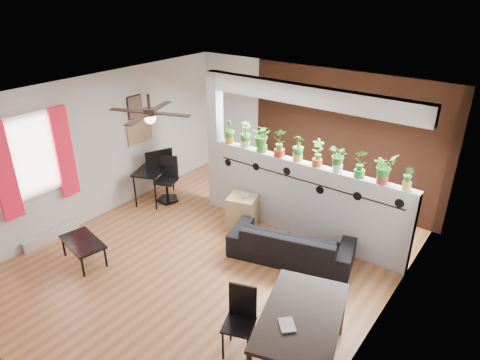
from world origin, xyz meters
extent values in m
cube|color=#955830|center=(0.00, 0.00, -0.05)|extent=(6.30, 7.10, 0.10)
cube|color=#B7B7BA|center=(0.00, 3.02, 1.30)|extent=(6.30, 0.04, 2.90)
cube|color=#B7B7BA|center=(0.00, -3.02, 1.30)|extent=(6.30, 0.04, 2.90)
cube|color=#B7B7BA|center=(-2.62, 0.00, 1.30)|extent=(0.04, 7.10, 2.90)
cube|color=#B7B7BA|center=(2.62, 0.00, 1.30)|extent=(0.04, 7.10, 2.90)
cube|color=white|center=(0.00, 0.00, 2.65)|extent=(6.30, 7.10, 0.10)
cube|color=#BCBCC1|center=(0.80, 1.50, 0.68)|extent=(3.60, 0.18, 1.35)
cube|color=white|center=(0.80, 1.50, 2.45)|extent=(3.60, 0.18, 0.30)
cube|color=#BCBCC1|center=(-1.11, 1.50, 1.30)|extent=(0.22, 0.20, 2.60)
cube|color=#AD5532|center=(0.80, 2.97, 1.30)|extent=(3.90, 0.05, 2.60)
cube|color=black|center=(0.80, 1.40, 1.08)|extent=(3.31, 0.01, 0.02)
cylinder|color=black|center=(-0.75, 1.40, 1.00)|extent=(0.14, 0.01, 0.14)
cylinder|color=black|center=(-0.13, 1.40, 1.08)|extent=(0.14, 0.01, 0.14)
cylinder|color=black|center=(0.49, 1.40, 1.16)|extent=(0.14, 0.01, 0.14)
cylinder|color=black|center=(1.11, 1.40, 1.00)|extent=(0.14, 0.01, 0.14)
cylinder|color=black|center=(1.73, 1.40, 1.08)|extent=(0.14, 0.01, 0.14)
cylinder|color=black|center=(2.35, 1.40, 1.16)|extent=(0.14, 0.01, 0.14)
cube|color=white|center=(-2.58, -1.20, 1.55)|extent=(0.02, 0.95, 1.25)
cube|color=white|center=(-2.57, -1.20, 1.55)|extent=(0.04, 1.05, 1.35)
cube|color=red|center=(-2.53, -1.70, 1.45)|extent=(0.06, 0.30, 1.55)
cube|color=red|center=(-2.53, -0.70, 1.45)|extent=(0.06, 0.30, 1.55)
cube|color=silver|center=(-2.54, -1.20, 0.09)|extent=(0.08, 1.00, 0.18)
cube|color=olive|center=(-2.58, 0.95, 1.35)|extent=(0.03, 0.60, 0.45)
cube|color=#8C7259|center=(-2.58, 0.90, 1.85)|extent=(0.03, 0.30, 0.40)
cube|color=black|center=(-2.58, 0.90, 1.85)|extent=(0.02, 0.34, 0.44)
cylinder|color=black|center=(-0.80, -0.30, 2.50)|extent=(0.04, 0.04, 0.20)
cylinder|color=black|center=(-0.80, -0.30, 2.35)|extent=(0.18, 0.18, 0.10)
sphere|color=white|center=(-0.80, -0.30, 2.26)|extent=(0.17, 0.17, 0.17)
cube|color=black|center=(-0.48, -0.18, 2.34)|extent=(0.55, 0.29, 0.01)
cube|color=black|center=(-0.92, 0.02, 2.34)|extent=(0.29, 0.55, 0.01)
cube|color=black|center=(-1.12, -0.42, 2.34)|extent=(0.55, 0.29, 0.01)
cube|color=black|center=(-0.68, -0.62, 2.34)|extent=(0.29, 0.55, 0.01)
cylinder|color=orange|center=(-0.78, 1.50, 1.41)|extent=(0.16, 0.16, 0.12)
imported|color=#20621C|center=(-0.78, 1.50, 1.62)|extent=(0.26, 0.23, 0.34)
cylinder|color=white|center=(-0.43, 1.50, 1.41)|extent=(0.16, 0.16, 0.12)
imported|color=#20621C|center=(-0.43, 1.50, 1.63)|extent=(0.27, 0.29, 0.35)
cylinder|color=#36832F|center=(-0.08, 1.50, 1.41)|extent=(0.18, 0.18, 0.12)
imported|color=#20621C|center=(-0.08, 1.50, 1.64)|extent=(0.29, 0.25, 0.39)
cylinder|color=#AF341C|center=(0.27, 1.50, 1.41)|extent=(0.18, 0.18, 0.12)
imported|color=#20621C|center=(0.27, 1.50, 1.64)|extent=(0.33, 0.32, 0.39)
cylinder|color=#D1C549|center=(0.62, 1.50, 1.41)|extent=(0.16, 0.16, 0.12)
imported|color=#20621C|center=(0.62, 1.50, 1.62)|extent=(0.25, 0.21, 0.34)
cylinder|color=#E4541A|center=(0.98, 1.50, 1.41)|extent=(0.16, 0.16, 0.12)
imported|color=#20621C|center=(0.98, 1.50, 1.62)|extent=(0.29, 0.28, 0.35)
cylinder|color=white|center=(1.33, 1.50, 1.41)|extent=(0.15, 0.15, 0.12)
imported|color=#20621C|center=(1.33, 1.50, 1.62)|extent=(0.28, 0.27, 0.33)
cylinder|color=#338C33|center=(1.68, 1.50, 1.41)|extent=(0.16, 0.16, 0.12)
imported|color=#20621C|center=(1.68, 1.50, 1.62)|extent=(0.29, 0.28, 0.34)
cylinder|color=red|center=(2.03, 1.50, 1.41)|extent=(0.17, 0.17, 0.12)
imported|color=#20621C|center=(2.03, 1.50, 1.63)|extent=(0.26, 0.29, 0.36)
cylinder|color=gold|center=(2.38, 1.50, 1.41)|extent=(0.12, 0.12, 0.12)
imported|color=#20621C|center=(2.38, 1.50, 1.58)|extent=(0.22, 0.21, 0.26)
imported|color=black|center=(0.99, 0.79, 0.27)|extent=(1.96, 1.18, 0.54)
cube|color=tan|center=(-0.20, 1.11, 0.29)|extent=(0.58, 0.55, 0.59)
imported|color=gray|center=(-0.15, 1.11, 0.64)|extent=(0.15, 0.15, 0.10)
cube|color=black|center=(-2.25, 0.92, 0.67)|extent=(0.83, 1.08, 0.04)
cylinder|color=black|center=(-2.27, 0.44, 0.33)|extent=(0.03, 0.03, 0.66)
cylinder|color=black|center=(-1.89, 0.60, 0.33)|extent=(0.03, 0.03, 0.66)
cylinder|color=black|center=(-2.61, 1.25, 0.33)|extent=(0.03, 0.03, 0.66)
cylinder|color=black|center=(-2.23, 1.41, 0.33)|extent=(0.03, 0.03, 0.66)
imported|color=black|center=(-2.25, 1.07, 0.78)|extent=(0.31, 0.16, 0.18)
cylinder|color=black|center=(-1.97, 0.99, 0.04)|extent=(0.47, 0.47, 0.04)
cylinder|color=black|center=(-1.97, 0.99, 0.23)|extent=(0.05, 0.05, 0.39)
cube|color=black|center=(-1.97, 0.99, 0.45)|extent=(0.48, 0.48, 0.06)
cube|color=black|center=(-2.03, 1.15, 0.70)|extent=(0.36, 0.17, 0.43)
cube|color=black|center=(2.13, -0.97, 0.73)|extent=(1.19, 1.56, 0.05)
cylinder|color=black|center=(1.58, -0.45, 0.35)|extent=(0.06, 0.06, 0.71)
cylinder|color=black|center=(2.31, -0.24, 0.35)|extent=(0.06, 0.06, 0.71)
imported|color=gray|center=(2.03, -1.27, 0.77)|extent=(0.26, 0.26, 0.02)
cube|color=black|center=(1.47, -1.23, 0.42)|extent=(0.46, 0.46, 0.03)
cube|color=black|center=(1.41, -1.08, 0.65)|extent=(0.33, 0.14, 0.45)
cube|color=black|center=(1.38, -1.42, 0.21)|extent=(0.03, 0.03, 0.42)
cube|color=black|center=(1.66, -1.32, 0.21)|extent=(0.03, 0.03, 0.42)
cube|color=black|center=(1.28, -1.14, 0.43)|extent=(0.03, 0.03, 0.86)
cube|color=black|center=(1.56, -1.04, 0.43)|extent=(0.03, 0.03, 0.86)
cube|color=black|center=(-1.57, -1.23, 0.36)|extent=(0.87, 0.59, 0.04)
cylinder|color=black|center=(-1.95, -1.33, 0.17)|extent=(0.04, 0.04, 0.34)
cylinder|color=black|center=(-1.25, -1.47, 0.17)|extent=(0.04, 0.04, 0.34)
cylinder|color=black|center=(-1.88, -0.98, 0.17)|extent=(0.04, 0.04, 0.34)
cylinder|color=black|center=(-1.18, -1.12, 0.17)|extent=(0.04, 0.04, 0.34)
camera|label=1|loc=(3.71, -4.23, 4.07)|focal=32.00mm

